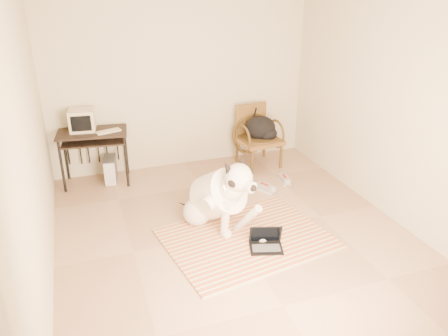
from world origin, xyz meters
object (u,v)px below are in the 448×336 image
crt_monitor (82,120)px  rattan_chair (257,136)px  laptop (266,242)px  dog (219,197)px  pc_tower (110,170)px  backpack (261,129)px  computer_desk (93,139)px

crt_monitor → rattan_chair: (2.59, -0.20, -0.47)m
laptop → rattan_chair: rattan_chair is taller
crt_monitor → rattan_chair: size_ratio=0.40×
dog → laptop: bearing=-61.8°
rattan_chair → pc_tower: bearing=177.2°
crt_monitor → pc_tower: bearing=-16.9°
crt_monitor → dog: bearing=-52.7°
dog → backpack: size_ratio=2.46×
crt_monitor → backpack: (2.63, -0.25, -0.34)m
dog → backpack: (1.24, 1.57, 0.20)m
rattan_chair → crt_monitor: bearing=175.5°
crt_monitor → pc_tower: (0.30, -0.09, -0.76)m
computer_desk → crt_monitor: (-0.11, 0.09, 0.26)m
crt_monitor → rattan_chair: crt_monitor is taller
computer_desk → backpack: size_ratio=2.04×
pc_tower → backpack: backpack is taller
laptop → backpack: bearing=67.8°
dog → pc_tower: 2.06m
crt_monitor → rattan_chair: 2.64m
dog → laptop: (0.34, -0.63, -0.32)m
laptop → crt_monitor: size_ratio=1.12×
pc_tower → backpack: (2.33, -0.16, 0.42)m
dog → backpack: 2.01m
computer_desk → backpack: backpack is taller
pc_tower → rattan_chair: size_ratio=0.44×
computer_desk → pc_tower: size_ratio=2.47×
dog → crt_monitor: size_ratio=3.25×
laptop → crt_monitor: 3.12m
laptop → pc_tower: 2.76m
pc_tower → rattan_chair: (2.29, -0.11, 0.29)m
pc_tower → rattan_chair: bearing=-2.8°
crt_monitor → laptop: bearing=-54.8°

